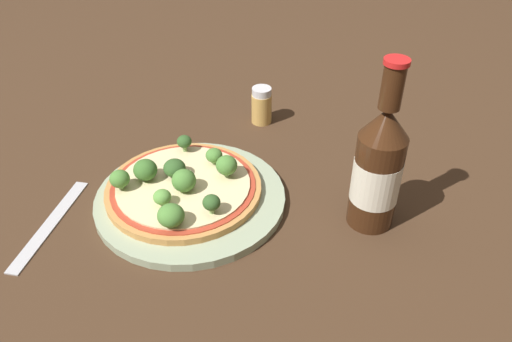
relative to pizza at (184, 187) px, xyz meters
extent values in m
plane|color=#3D2819|center=(0.01, -0.01, -0.02)|extent=(3.00, 3.00, 0.00)
cylinder|color=#93A384|center=(0.01, -0.01, -0.01)|extent=(0.26, 0.26, 0.01)
cylinder|color=#B77F42|center=(0.00, 0.00, 0.00)|extent=(0.22, 0.22, 0.01)
cylinder|color=#A83823|center=(0.00, 0.00, 0.00)|extent=(0.20, 0.20, 0.00)
cylinder|color=beige|center=(0.00, 0.00, 0.01)|extent=(0.19, 0.19, 0.00)
cylinder|color=#7A9E5B|center=(0.00, 0.08, 0.01)|extent=(0.01, 0.01, 0.01)
ellipsoid|color=#2D5123|center=(0.00, 0.08, 0.02)|extent=(0.02, 0.02, 0.02)
cylinder|color=#7A9E5B|center=(0.04, -0.07, 0.01)|extent=(0.01, 0.01, 0.01)
ellipsoid|color=#2D5123|center=(0.04, -0.07, 0.02)|extent=(0.02, 0.02, 0.02)
cylinder|color=#7A9E5B|center=(0.05, 0.04, 0.01)|extent=(0.01, 0.01, 0.01)
ellipsoid|color=#477A33|center=(0.05, 0.04, 0.02)|extent=(0.02, 0.02, 0.02)
cylinder|color=#7A9E5B|center=(-0.03, -0.04, 0.01)|extent=(0.01, 0.01, 0.01)
ellipsoid|color=#568E3D|center=(-0.03, -0.04, 0.02)|extent=(0.02, 0.02, 0.02)
cylinder|color=#7A9E5B|center=(-0.08, 0.00, 0.01)|extent=(0.01, 0.01, 0.01)
ellipsoid|color=#477A33|center=(-0.08, 0.00, 0.02)|extent=(0.03, 0.03, 0.02)
cylinder|color=#7A9E5B|center=(-0.05, 0.02, 0.01)|extent=(0.01, 0.01, 0.01)
ellipsoid|color=#386628|center=(-0.05, 0.02, 0.02)|extent=(0.03, 0.03, 0.03)
cylinder|color=#7A9E5B|center=(-0.01, 0.02, 0.01)|extent=(0.01, 0.01, 0.01)
ellipsoid|color=#2D5123|center=(-0.01, 0.02, 0.02)|extent=(0.03, 0.03, 0.02)
cylinder|color=#7A9E5B|center=(0.06, 0.01, 0.01)|extent=(0.01, 0.01, 0.01)
ellipsoid|color=#477A33|center=(0.06, 0.01, 0.03)|extent=(0.03, 0.03, 0.03)
cylinder|color=#7A9E5B|center=(0.00, -0.01, 0.01)|extent=(0.01, 0.01, 0.01)
ellipsoid|color=#477A33|center=(0.00, -0.01, 0.02)|extent=(0.03, 0.03, 0.03)
cylinder|color=#7A9E5B|center=(-0.01, -0.08, 0.01)|extent=(0.01, 0.01, 0.01)
ellipsoid|color=#477A33|center=(-0.01, -0.08, 0.02)|extent=(0.03, 0.03, 0.03)
cylinder|color=#381E0F|center=(0.24, -0.08, 0.05)|extent=(0.06, 0.06, 0.13)
cylinder|color=beige|center=(0.24, -0.08, 0.05)|extent=(0.06, 0.06, 0.06)
cone|color=#381E0F|center=(0.24, -0.08, 0.13)|extent=(0.06, 0.06, 0.04)
cylinder|color=#381E0F|center=(0.24, -0.08, 0.18)|extent=(0.03, 0.03, 0.05)
cylinder|color=red|center=(0.24, -0.08, 0.21)|extent=(0.03, 0.03, 0.01)
cylinder|color=tan|center=(0.14, 0.20, 0.01)|extent=(0.03, 0.03, 0.05)
cylinder|color=silver|center=(0.14, 0.20, 0.04)|extent=(0.03, 0.03, 0.01)
cube|color=#B2B2B7|center=(-0.18, -0.03, -0.02)|extent=(0.07, 0.18, 0.00)
camera|label=1|loc=(0.03, -0.55, 0.43)|focal=35.00mm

